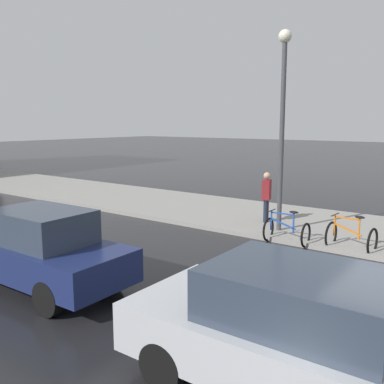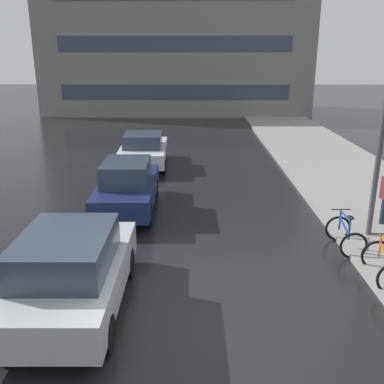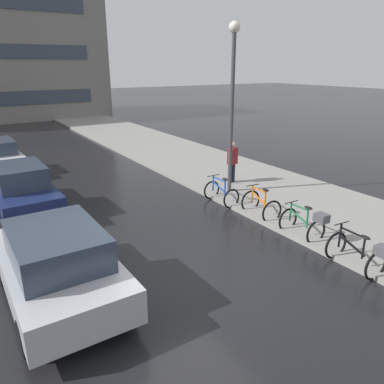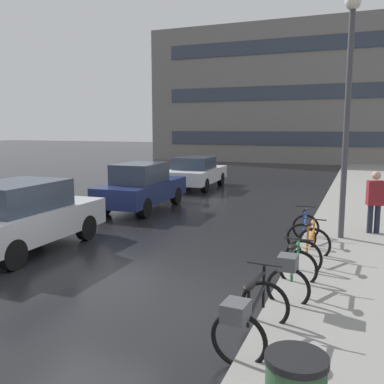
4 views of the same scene
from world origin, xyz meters
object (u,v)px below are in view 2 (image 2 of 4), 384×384
(bicycle_farthest, at_px, (346,235))
(car_white, at_px, (144,150))
(car_navy, at_px, (127,186))
(car_silver, at_px, (70,271))

(bicycle_farthest, distance_m, car_white, 10.46)
(car_navy, bearing_deg, car_white, 91.92)
(car_navy, xyz_separation_m, car_white, (-0.19, 5.73, -0.05))
(car_silver, xyz_separation_m, car_navy, (0.21, 5.54, -0.02))
(bicycle_farthest, relative_size, car_white, 0.27)
(car_silver, bearing_deg, car_white, 89.92)
(bicycle_farthest, distance_m, car_silver, 6.75)
(bicycle_farthest, xyz_separation_m, car_silver, (-6.13, -2.79, 0.44))
(car_navy, distance_m, car_white, 5.73)
(car_silver, height_order, car_navy, car_navy)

